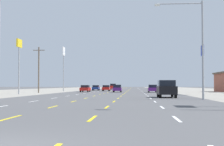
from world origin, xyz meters
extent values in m
plane|color=#4C4C4F|center=(0.00, 66.00, 0.00)|extent=(572.00, 572.00, 0.00)
cube|color=gray|center=(-24.75, 66.00, 0.00)|extent=(28.00, 440.00, 0.01)
cube|color=white|center=(-5.25, 14.50, 0.01)|extent=(0.14, 2.60, 0.01)
cube|color=white|center=(-5.25, 22.00, 0.01)|extent=(0.14, 2.60, 0.01)
cube|color=white|center=(-5.25, 29.50, 0.01)|extent=(0.14, 2.60, 0.01)
cube|color=white|center=(-5.25, 37.00, 0.01)|extent=(0.14, 2.60, 0.01)
cube|color=white|center=(-5.25, 44.50, 0.01)|extent=(0.14, 2.60, 0.01)
cube|color=white|center=(-5.25, 52.00, 0.01)|extent=(0.14, 2.60, 0.01)
cube|color=white|center=(-5.25, 59.50, 0.01)|extent=(0.14, 2.60, 0.01)
cube|color=white|center=(-5.25, 67.00, 0.01)|extent=(0.14, 2.60, 0.01)
cube|color=white|center=(-5.25, 74.50, 0.01)|extent=(0.14, 2.60, 0.01)
cube|color=white|center=(-5.25, 82.00, 0.01)|extent=(0.14, 2.60, 0.01)
cube|color=white|center=(-5.25, 89.50, 0.01)|extent=(0.14, 2.60, 0.01)
cube|color=white|center=(-5.25, 97.00, 0.01)|extent=(0.14, 2.60, 0.01)
cube|color=white|center=(-5.25, 104.50, 0.01)|extent=(0.14, 2.60, 0.01)
cube|color=white|center=(-5.25, 112.00, 0.01)|extent=(0.14, 2.60, 0.01)
cube|color=white|center=(-5.25, 119.50, 0.01)|extent=(0.14, 2.60, 0.01)
cube|color=white|center=(-5.25, 127.00, 0.01)|extent=(0.14, 2.60, 0.01)
cube|color=white|center=(-5.25, 134.50, 0.01)|extent=(0.14, 2.60, 0.01)
cube|color=white|center=(-5.25, 142.00, 0.01)|extent=(0.14, 2.60, 0.01)
cube|color=white|center=(-5.25, 149.50, 0.01)|extent=(0.14, 2.60, 0.01)
cube|color=white|center=(-5.25, 157.00, 0.01)|extent=(0.14, 2.60, 0.01)
cube|color=white|center=(-5.25, 164.50, 0.01)|extent=(0.14, 2.60, 0.01)
cube|color=white|center=(-5.25, 172.00, 0.01)|extent=(0.14, 2.60, 0.01)
cube|color=white|center=(-5.25, 179.50, 0.01)|extent=(0.14, 2.60, 0.01)
cube|color=white|center=(-5.25, 187.00, 0.01)|extent=(0.14, 2.60, 0.01)
cube|color=white|center=(-5.25, 194.50, 0.01)|extent=(0.14, 2.60, 0.01)
cube|color=white|center=(-5.25, 202.00, 0.01)|extent=(0.14, 2.60, 0.01)
cube|color=white|center=(-5.25, 209.50, 0.01)|extent=(0.14, 2.60, 0.01)
cube|color=white|center=(-5.25, 217.00, 0.01)|extent=(0.14, 2.60, 0.01)
cube|color=yellow|center=(-1.75, 7.00, 0.01)|extent=(0.14, 2.60, 0.01)
cube|color=yellow|center=(-1.75, 14.50, 0.01)|extent=(0.14, 2.60, 0.01)
cube|color=yellow|center=(-1.75, 22.00, 0.01)|extent=(0.14, 2.60, 0.01)
cube|color=yellow|center=(-1.75, 29.50, 0.01)|extent=(0.14, 2.60, 0.01)
cube|color=yellow|center=(-1.75, 37.00, 0.01)|extent=(0.14, 2.60, 0.01)
cube|color=yellow|center=(-1.75, 44.50, 0.01)|extent=(0.14, 2.60, 0.01)
cube|color=yellow|center=(-1.75, 52.00, 0.01)|extent=(0.14, 2.60, 0.01)
cube|color=yellow|center=(-1.75, 59.50, 0.01)|extent=(0.14, 2.60, 0.01)
cube|color=yellow|center=(-1.75, 67.00, 0.01)|extent=(0.14, 2.60, 0.01)
cube|color=yellow|center=(-1.75, 74.50, 0.01)|extent=(0.14, 2.60, 0.01)
cube|color=yellow|center=(-1.75, 82.00, 0.01)|extent=(0.14, 2.60, 0.01)
cube|color=yellow|center=(-1.75, 89.50, 0.01)|extent=(0.14, 2.60, 0.01)
cube|color=yellow|center=(-1.75, 97.00, 0.01)|extent=(0.14, 2.60, 0.01)
cube|color=yellow|center=(-1.75, 104.50, 0.01)|extent=(0.14, 2.60, 0.01)
cube|color=yellow|center=(-1.75, 112.00, 0.01)|extent=(0.14, 2.60, 0.01)
cube|color=yellow|center=(-1.75, 119.50, 0.01)|extent=(0.14, 2.60, 0.01)
cube|color=yellow|center=(-1.75, 127.00, 0.01)|extent=(0.14, 2.60, 0.01)
cube|color=yellow|center=(-1.75, 134.50, 0.01)|extent=(0.14, 2.60, 0.01)
cube|color=yellow|center=(-1.75, 142.00, 0.01)|extent=(0.14, 2.60, 0.01)
cube|color=yellow|center=(-1.75, 149.50, 0.01)|extent=(0.14, 2.60, 0.01)
cube|color=yellow|center=(-1.75, 157.00, 0.01)|extent=(0.14, 2.60, 0.01)
cube|color=yellow|center=(-1.75, 164.50, 0.01)|extent=(0.14, 2.60, 0.01)
cube|color=yellow|center=(-1.75, 172.00, 0.01)|extent=(0.14, 2.60, 0.01)
cube|color=yellow|center=(-1.75, 179.50, 0.01)|extent=(0.14, 2.60, 0.01)
cube|color=yellow|center=(-1.75, 187.00, 0.01)|extent=(0.14, 2.60, 0.01)
cube|color=yellow|center=(-1.75, 194.50, 0.01)|extent=(0.14, 2.60, 0.01)
cube|color=yellow|center=(-1.75, 202.00, 0.01)|extent=(0.14, 2.60, 0.01)
cube|color=yellow|center=(-1.75, 209.50, 0.01)|extent=(0.14, 2.60, 0.01)
cube|color=yellow|center=(-1.75, 217.00, 0.01)|extent=(0.14, 2.60, 0.01)
cube|color=yellow|center=(1.75, 7.00, 0.01)|extent=(0.14, 2.60, 0.01)
cube|color=yellow|center=(1.75, 14.50, 0.01)|extent=(0.14, 2.60, 0.01)
cube|color=yellow|center=(1.75, 22.00, 0.01)|extent=(0.14, 2.60, 0.01)
cube|color=yellow|center=(1.75, 29.50, 0.01)|extent=(0.14, 2.60, 0.01)
cube|color=yellow|center=(1.75, 37.00, 0.01)|extent=(0.14, 2.60, 0.01)
cube|color=yellow|center=(1.75, 44.50, 0.01)|extent=(0.14, 2.60, 0.01)
cube|color=yellow|center=(1.75, 52.00, 0.01)|extent=(0.14, 2.60, 0.01)
cube|color=yellow|center=(1.75, 59.50, 0.01)|extent=(0.14, 2.60, 0.01)
cube|color=yellow|center=(1.75, 67.00, 0.01)|extent=(0.14, 2.60, 0.01)
cube|color=yellow|center=(1.75, 74.50, 0.01)|extent=(0.14, 2.60, 0.01)
cube|color=yellow|center=(1.75, 82.00, 0.01)|extent=(0.14, 2.60, 0.01)
cube|color=yellow|center=(1.75, 89.50, 0.01)|extent=(0.14, 2.60, 0.01)
cube|color=yellow|center=(1.75, 97.00, 0.01)|extent=(0.14, 2.60, 0.01)
cube|color=yellow|center=(1.75, 104.50, 0.01)|extent=(0.14, 2.60, 0.01)
cube|color=yellow|center=(1.75, 112.00, 0.01)|extent=(0.14, 2.60, 0.01)
cube|color=yellow|center=(1.75, 119.50, 0.01)|extent=(0.14, 2.60, 0.01)
cube|color=yellow|center=(1.75, 127.00, 0.01)|extent=(0.14, 2.60, 0.01)
cube|color=yellow|center=(1.75, 134.50, 0.01)|extent=(0.14, 2.60, 0.01)
cube|color=yellow|center=(1.75, 142.00, 0.01)|extent=(0.14, 2.60, 0.01)
cube|color=yellow|center=(1.75, 149.50, 0.01)|extent=(0.14, 2.60, 0.01)
cube|color=yellow|center=(1.75, 157.00, 0.01)|extent=(0.14, 2.60, 0.01)
cube|color=yellow|center=(1.75, 164.50, 0.01)|extent=(0.14, 2.60, 0.01)
cube|color=yellow|center=(1.75, 172.00, 0.01)|extent=(0.14, 2.60, 0.01)
cube|color=yellow|center=(1.75, 179.50, 0.01)|extent=(0.14, 2.60, 0.01)
cube|color=yellow|center=(1.75, 187.00, 0.01)|extent=(0.14, 2.60, 0.01)
cube|color=yellow|center=(1.75, 194.50, 0.01)|extent=(0.14, 2.60, 0.01)
cube|color=yellow|center=(1.75, 202.00, 0.01)|extent=(0.14, 2.60, 0.01)
cube|color=yellow|center=(1.75, 209.50, 0.01)|extent=(0.14, 2.60, 0.01)
cube|color=yellow|center=(1.75, 217.00, 0.01)|extent=(0.14, 2.60, 0.01)
cube|color=white|center=(5.25, 7.00, 0.01)|extent=(0.14, 2.60, 0.01)
cube|color=white|center=(5.25, 14.50, 0.01)|extent=(0.14, 2.60, 0.01)
cube|color=white|center=(5.25, 22.00, 0.01)|extent=(0.14, 2.60, 0.01)
cube|color=white|center=(5.25, 29.50, 0.01)|extent=(0.14, 2.60, 0.01)
cube|color=white|center=(5.25, 37.00, 0.01)|extent=(0.14, 2.60, 0.01)
cube|color=white|center=(5.25, 44.50, 0.01)|extent=(0.14, 2.60, 0.01)
cube|color=white|center=(5.25, 52.00, 0.01)|extent=(0.14, 2.60, 0.01)
cube|color=white|center=(5.25, 59.50, 0.01)|extent=(0.14, 2.60, 0.01)
cube|color=white|center=(5.25, 67.00, 0.01)|extent=(0.14, 2.60, 0.01)
cube|color=white|center=(5.25, 74.50, 0.01)|extent=(0.14, 2.60, 0.01)
cube|color=white|center=(5.25, 82.00, 0.01)|extent=(0.14, 2.60, 0.01)
cube|color=white|center=(5.25, 89.50, 0.01)|extent=(0.14, 2.60, 0.01)
cube|color=white|center=(5.25, 97.00, 0.01)|extent=(0.14, 2.60, 0.01)
cube|color=white|center=(5.25, 104.50, 0.01)|extent=(0.14, 2.60, 0.01)
cube|color=white|center=(5.25, 112.00, 0.01)|extent=(0.14, 2.60, 0.01)
cube|color=white|center=(5.25, 119.50, 0.01)|extent=(0.14, 2.60, 0.01)
cube|color=white|center=(5.25, 127.00, 0.01)|extent=(0.14, 2.60, 0.01)
cube|color=white|center=(5.25, 134.50, 0.01)|extent=(0.14, 2.60, 0.01)
cube|color=white|center=(5.25, 142.00, 0.01)|extent=(0.14, 2.60, 0.01)
cube|color=white|center=(5.25, 149.50, 0.01)|extent=(0.14, 2.60, 0.01)
cube|color=white|center=(5.25, 157.00, 0.01)|extent=(0.14, 2.60, 0.01)
cube|color=white|center=(5.25, 164.50, 0.01)|extent=(0.14, 2.60, 0.01)
cube|color=white|center=(5.25, 172.00, 0.01)|extent=(0.14, 2.60, 0.01)
cube|color=white|center=(5.25, 179.50, 0.01)|extent=(0.14, 2.60, 0.01)
cube|color=white|center=(5.25, 187.00, 0.01)|extent=(0.14, 2.60, 0.01)
cube|color=white|center=(5.25, 194.50, 0.01)|extent=(0.14, 2.60, 0.01)
cube|color=white|center=(5.25, 202.00, 0.01)|extent=(0.14, 2.60, 0.01)
cube|color=white|center=(5.25, 209.50, 0.01)|extent=(0.14, 2.60, 0.01)
cube|color=white|center=(5.25, 217.00, 0.01)|extent=(0.14, 2.60, 0.01)
cube|color=black|center=(7.18, 32.36, 0.84)|extent=(1.98, 4.90, 0.92)
cube|color=black|center=(7.18, 32.31, 1.64)|extent=(1.82, 2.70, 0.68)
cylinder|color=black|center=(6.34, 34.06, 0.38)|extent=(0.26, 0.76, 0.76)
cylinder|color=black|center=(8.02, 34.06, 0.38)|extent=(0.26, 0.76, 0.76)
cylinder|color=black|center=(6.34, 30.66, 0.38)|extent=(0.26, 0.76, 0.76)
cylinder|color=black|center=(8.02, 30.66, 0.38)|extent=(0.26, 0.76, 0.76)
cube|color=#4C196B|center=(7.07, 61.01, 0.63)|extent=(1.72, 3.90, 0.66)
cube|color=black|center=(7.07, 60.76, 1.25)|extent=(1.58, 1.90, 0.58)
cylinder|color=black|center=(6.33, 62.41, 0.30)|extent=(0.20, 0.60, 0.60)
cylinder|color=black|center=(7.81, 62.41, 0.30)|extent=(0.20, 0.60, 0.60)
cylinder|color=black|center=(6.33, 59.61, 0.30)|extent=(0.20, 0.60, 0.60)
cylinder|color=black|center=(7.81, 59.61, 0.30)|extent=(0.20, 0.60, 0.60)
cube|color=#4C196B|center=(-0.01, 62.73, 0.63)|extent=(1.72, 3.90, 0.66)
cube|color=black|center=(-0.01, 62.48, 1.25)|extent=(1.58, 1.90, 0.58)
cylinder|color=black|center=(-0.75, 64.13, 0.30)|extent=(0.20, 0.60, 0.60)
cylinder|color=black|center=(0.73, 64.13, 0.30)|extent=(0.20, 0.60, 0.60)
cylinder|color=black|center=(-0.75, 61.33, 0.30)|extent=(0.20, 0.60, 0.60)
cylinder|color=black|center=(0.73, 61.33, 0.30)|extent=(0.20, 0.60, 0.60)
cube|color=red|center=(-6.94, 64.74, 0.63)|extent=(1.80, 4.50, 0.62)
cube|color=black|center=(-6.94, 64.64, 1.20)|extent=(1.62, 2.10, 0.52)
cylinder|color=black|center=(-7.71, 66.29, 0.32)|extent=(0.22, 0.64, 0.64)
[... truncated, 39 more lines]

